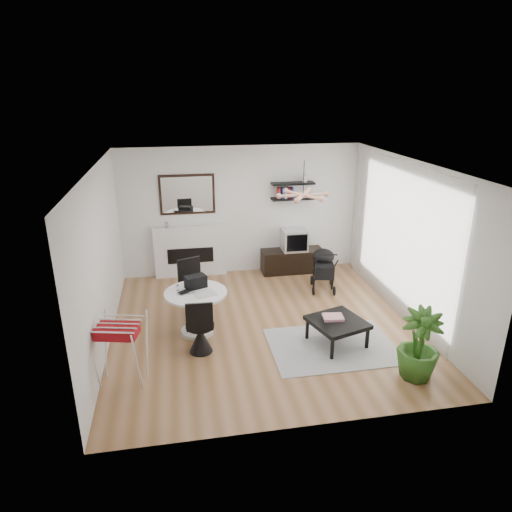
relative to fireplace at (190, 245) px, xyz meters
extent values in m
plane|color=brown|center=(1.10, -2.42, -0.69)|extent=(5.00, 5.00, 0.00)
plane|color=white|center=(1.10, -2.42, 2.01)|extent=(5.00, 5.00, 0.00)
plane|color=white|center=(1.10, 0.08, 0.66)|extent=(5.00, 0.00, 5.00)
plane|color=white|center=(-1.40, -2.42, 0.66)|extent=(0.00, 5.00, 5.00)
plane|color=white|center=(3.60, -2.42, 0.66)|extent=(0.00, 5.00, 5.00)
cube|color=white|center=(3.50, -2.22, 0.66)|extent=(0.04, 3.60, 2.60)
cube|color=white|center=(0.00, 0.00, -0.14)|extent=(1.50, 0.15, 1.10)
cube|color=black|center=(0.00, -0.06, -0.21)|extent=(0.95, 0.06, 0.32)
cube|color=black|center=(0.00, 0.06, 1.06)|extent=(1.12, 0.03, 0.82)
cube|color=white|center=(0.00, 0.04, 1.06)|extent=(1.02, 0.01, 0.72)
cube|color=black|center=(2.18, -0.05, 0.91)|extent=(0.90, 0.25, 0.04)
cube|color=black|center=(2.18, -0.05, 1.23)|extent=(0.90, 0.25, 0.04)
cube|color=black|center=(2.18, -0.17, -0.44)|extent=(1.32, 0.46, 0.50)
cube|color=silver|center=(2.21, -0.17, 0.04)|extent=(0.52, 0.46, 0.46)
cube|color=black|center=(2.21, -0.39, 0.04)|extent=(0.45, 0.01, 0.37)
cylinder|color=white|center=(-0.01, -2.47, -0.66)|extent=(0.54, 0.54, 0.06)
cylinder|color=white|center=(-0.01, -2.47, -0.31)|extent=(0.13, 0.13, 0.64)
cylinder|color=white|center=(-0.01, -2.47, 0.03)|extent=(1.00, 1.00, 0.04)
imported|color=black|center=(-0.12, -2.48, 0.06)|extent=(0.37, 0.35, 0.02)
cube|color=black|center=(0.00, -2.29, 0.15)|extent=(0.38, 0.31, 0.20)
cube|color=silver|center=(0.13, -2.56, 0.05)|extent=(0.40, 0.37, 0.01)
cylinder|color=white|center=(-0.29, -2.36, 0.09)|extent=(0.06, 0.06, 0.09)
cylinder|color=black|center=(0.00, -1.79, -0.20)|extent=(0.47, 0.47, 0.05)
cone|color=black|center=(0.00, -1.79, -0.46)|extent=(0.38, 0.38, 0.45)
cube|color=black|center=(-0.08, -1.59, 0.06)|extent=(0.41, 0.20, 0.48)
cylinder|color=black|center=(0.01, -3.05, -0.24)|extent=(0.43, 0.43, 0.05)
cone|color=black|center=(0.01, -3.05, -0.48)|extent=(0.35, 0.35, 0.41)
cube|color=black|center=(0.00, -3.24, 0.00)|extent=(0.39, 0.06, 0.44)
cube|color=maroon|center=(-1.08, -3.65, 0.14)|extent=(0.59, 0.42, 0.14)
cube|color=black|center=(2.54, -1.19, -0.25)|extent=(0.47, 0.61, 0.25)
ellipsoid|color=black|center=(2.58, -1.03, -0.05)|extent=(0.44, 0.44, 0.31)
cylinder|color=black|center=(2.47, -1.53, 0.18)|extent=(0.40, 0.11, 0.03)
torus|color=black|center=(2.40, -0.90, -0.60)|extent=(0.09, 0.20, 0.19)
torus|color=black|center=(2.79, -0.99, -0.60)|extent=(0.09, 0.20, 0.19)
torus|color=black|center=(2.29, -1.40, -0.60)|extent=(0.09, 0.20, 0.19)
torus|color=black|center=(2.68, -1.48, -0.60)|extent=(0.09, 0.20, 0.19)
cube|color=gray|center=(2.02, -3.28, -0.68)|extent=(1.92, 1.39, 0.01)
cube|color=black|center=(2.11, -3.20, -0.31)|extent=(0.97, 0.97, 0.07)
cube|color=black|center=(1.89, -3.62, -0.51)|extent=(0.04, 0.04, 0.33)
cube|color=black|center=(2.53, -3.42, -0.51)|extent=(0.04, 0.04, 0.33)
cube|color=black|center=(1.70, -2.98, -0.51)|extent=(0.04, 0.04, 0.33)
cube|color=black|center=(2.33, -2.79, -0.51)|extent=(0.04, 0.04, 0.33)
cube|color=#D33450|center=(2.06, -3.13, -0.25)|extent=(0.34, 0.28, 0.04)
imported|color=#2C5B1A|center=(2.90, -4.23, -0.17)|extent=(0.72, 0.72, 1.02)
camera|label=1|loc=(-0.24, -9.13, 3.11)|focal=32.00mm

